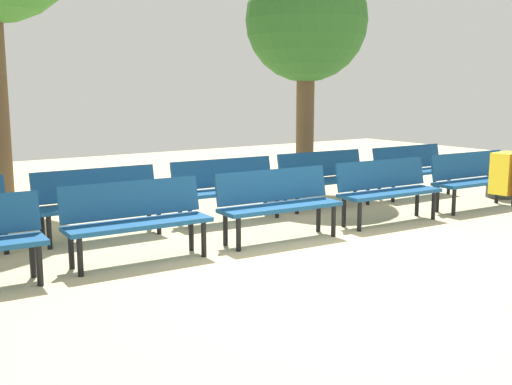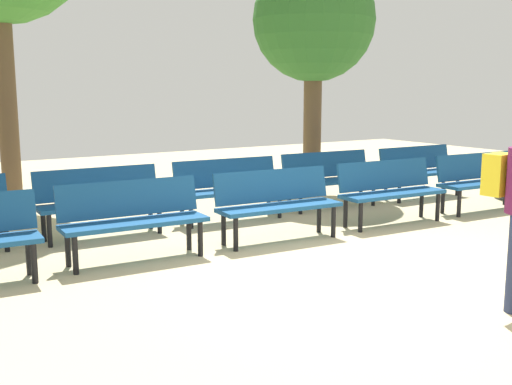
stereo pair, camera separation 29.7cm
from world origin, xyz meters
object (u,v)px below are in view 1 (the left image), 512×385
Objects in this scene: trash_bin at (503,176)px; bench_r1_c1 at (99,199)px; bench_r1_c2 at (227,186)px; bench_r0_c4 at (474,177)px; bench_r1_c4 at (412,168)px; bench_r0_c2 at (278,200)px; tree_0 at (306,23)px; bench_r0_c1 at (136,216)px; bench_r0_c3 at (387,187)px; bench_r1_c3 at (325,175)px.

bench_r1_c1 is at bearing 170.22° from trash_bin.
bench_r1_c1 is 0.99× the size of bench_r1_c2.
bench_r0_c4 is 2.22× the size of trash_bin.
bench_r1_c4 is at bearing 90.40° from bench_r0_c4.
bench_r0_c2 and bench_r1_c4 have the same top height.
tree_0 is (-1.15, 1.55, 2.51)m from bench_r1_c4.
tree_0 reaches higher than bench_r0_c2.
bench_r0_c3 is (3.72, -0.17, 0.00)m from bench_r0_c1.
bench_r0_c4 is at bearing -69.10° from tree_0.
bench_r1_c2 is 3.85m from tree_0.
bench_r1_c3 is 2.23× the size of trash_bin.
bench_r1_c3 is 3.29m from trash_bin.
bench_r1_c3 is at bearing 160.34° from trash_bin.
bench_r0_c3 is 2.22× the size of trash_bin.
bench_r0_c1 is 1.85m from bench_r0_c2.
bench_r1_c2 is 1.00× the size of bench_r1_c3.
bench_r1_c2 is 5.05m from trash_bin.
bench_r0_c3 is 1.01× the size of bench_r1_c4.
bench_r0_c1 and bench_r0_c2 have the same top height.
tree_0 reaches higher than bench_r1_c4.
bench_r0_c4 is 1.00× the size of bench_r1_c2.
bench_r0_c1 and bench_r1_c2 have the same top height.
bench_r1_c2 is at bearing 35.16° from bench_r0_c1.
bench_r0_c4 is 3.94m from bench_r1_c2.
bench_r1_c2 is 3.72m from bench_r1_c4.
bench_r1_c3 is at bearing 91.42° from bench_r0_c3.
bench_r0_c4 and bench_r1_c3 have the same top height.
bench_r1_c4 is (3.81, 1.18, 0.00)m from bench_r0_c2.
tree_0 reaches higher than bench_r1_c2.
bench_r0_c1 is 2.30m from bench_r1_c2.
bench_r1_c1 is (0.06, 1.26, 0.00)m from bench_r0_c1.
bench_r1_c2 is 0.39× the size of tree_0.
bench_r0_c4 is at bearing -13.20° from bench_r1_c1.
tree_0 reaches higher than bench_r0_c4.
bench_r0_c1 is 2.22× the size of trash_bin.
bench_r1_c1 is 1.88m from bench_r1_c2.
tree_0 is (0.78, 2.79, 2.51)m from bench_r0_c3.
bench_r1_c4 is 1.55m from trash_bin.
bench_r1_c3 is (3.70, -0.07, 0.00)m from bench_r1_c1.
bench_r1_c4 is 2.20× the size of trash_bin.
tree_0 reaches higher than trash_bin.
bench_r0_c3 is at bearing -19.43° from bench_r1_c1.
bench_r1_c4 is at bearing 20.72° from bench_r0_c2.
bench_r0_c1 is 1.00× the size of bench_r1_c1.
bench_r0_c1 reaches higher than trash_bin.
bench_r1_c1 is at bearing -162.98° from tree_0.
bench_r0_c1 is at bearing -144.24° from bench_r1_c2.
bench_r0_c1 is at bearing -179.50° from bench_r0_c3.
bench_r0_c1 is 1.26m from bench_r1_c1.
bench_r1_c2 is at bearing 145.10° from bench_r0_c3.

